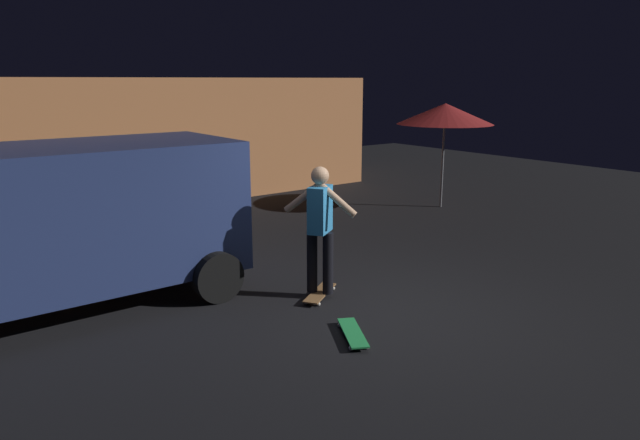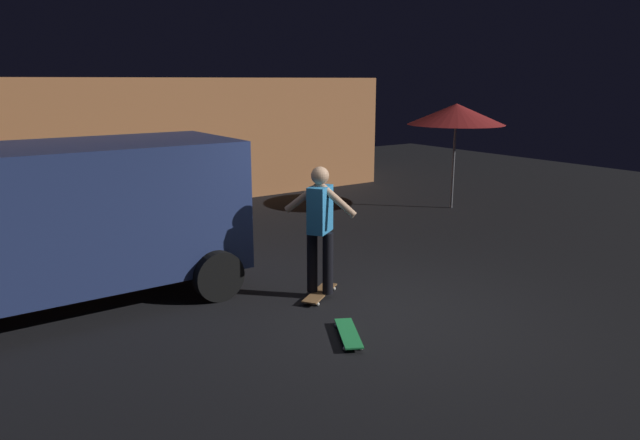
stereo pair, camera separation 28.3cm
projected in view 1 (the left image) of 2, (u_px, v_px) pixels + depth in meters
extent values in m
plane|color=black|center=(386.00, 313.00, 7.12)|extent=(28.00, 28.00, 0.00)
cube|color=#C67A47|center=(88.00, 142.00, 13.14)|extent=(13.85, 3.21, 2.84)
cube|color=navy|center=(46.00, 217.00, 6.98)|extent=(4.62, 1.96, 1.70)
cylinder|color=black|center=(218.00, 277.00, 7.43)|extent=(0.66, 0.23, 0.66)
cylinder|color=black|center=(159.00, 243.00, 8.97)|extent=(0.66, 0.23, 0.66)
cylinder|color=slate|center=(443.00, 158.00, 12.82)|extent=(0.05, 0.05, 2.20)
cone|color=#A52626|center=(445.00, 114.00, 12.59)|extent=(2.10, 2.10, 0.45)
cube|color=olive|center=(320.00, 293.00, 7.63)|extent=(0.76, 0.59, 0.02)
sphere|color=silver|center=(321.00, 287.00, 7.94)|extent=(0.05, 0.05, 0.05)
sphere|color=silver|center=(333.00, 288.00, 7.89)|extent=(0.05, 0.05, 0.05)
sphere|color=silver|center=(306.00, 302.00, 7.39)|extent=(0.05, 0.05, 0.05)
sphere|color=silver|center=(319.00, 304.00, 7.34)|extent=(0.05, 0.05, 0.05)
cube|color=green|center=(353.00, 333.00, 6.43)|extent=(0.55, 0.78, 0.02)
sphere|color=silver|center=(340.00, 325.00, 6.71)|extent=(0.05, 0.05, 0.05)
sphere|color=silver|center=(354.00, 324.00, 6.74)|extent=(0.05, 0.05, 0.05)
sphere|color=silver|center=(351.00, 348.00, 6.14)|extent=(0.05, 0.05, 0.05)
sphere|color=silver|center=(367.00, 347.00, 6.16)|extent=(0.05, 0.05, 0.05)
cylinder|color=black|center=(312.00, 262.00, 7.57)|extent=(0.14, 0.14, 0.82)
cylinder|color=black|center=(328.00, 263.00, 7.50)|extent=(0.14, 0.14, 0.82)
cube|color=#338CCC|center=(320.00, 209.00, 7.36)|extent=(0.44, 0.39, 0.60)
sphere|color=tan|center=(320.00, 176.00, 7.26)|extent=(0.23, 0.23, 0.23)
cylinder|color=tan|center=(304.00, 197.00, 7.40)|extent=(0.37, 0.50, 0.46)
cylinder|color=tan|center=(337.00, 199.00, 7.26)|extent=(0.37, 0.50, 0.46)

